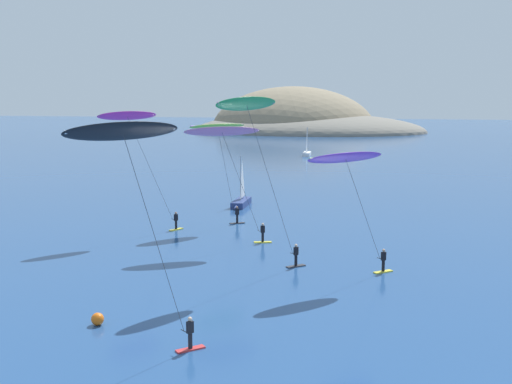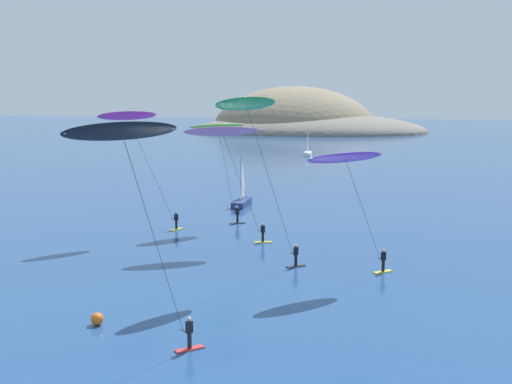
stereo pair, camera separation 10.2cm
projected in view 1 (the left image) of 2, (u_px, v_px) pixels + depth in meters
The scene contains 10 objects.
headland_island at pixel (298, 131), 215.89m from camera, with size 76.35×60.64×29.62m.
sailboat_near at pixel (241, 201), 72.04m from camera, with size 1.44×5.89×5.70m.
sailboat_far at pixel (307, 152), 130.51m from camera, with size 1.62×5.92×5.70m.
kitesurfer_green at pixel (251, 117), 42.25m from camera, with size 5.47×7.29×12.48m.
kitesurfer_lime at pixel (219, 132), 60.14m from camera, with size 5.27×5.38×9.88m.
kitesurfer_pink at pixel (225, 138), 52.35m from camera, with size 7.00×4.34×10.04m.
kitesurfer_magenta at pixel (132, 125), 55.86m from camera, with size 5.95×6.47×11.16m.
kitesurfer_purple at pixel (348, 165), 42.66m from camera, with size 6.08×5.76×8.89m.
kitesurfer_black at pixel (128, 149), 28.44m from camera, with size 5.08×5.71×11.50m.
marker_buoy at pixel (98, 319), 35.20m from camera, with size 0.70×0.70×0.70m, color orange.
Camera 1 is at (21.84, -20.83, 12.66)m, focal length 45.00 mm.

